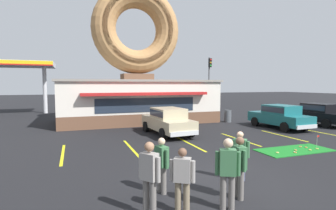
# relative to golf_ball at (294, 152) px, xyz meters

# --- Properties ---
(ground_plane) EXTENTS (160.00, 160.00, 0.00)m
(ground_plane) POSITION_rel_golf_ball_xyz_m (-4.65, -1.77, -0.05)
(ground_plane) COLOR black
(donut_shop_building) EXTENTS (12.30, 6.75, 10.96)m
(donut_shop_building) POSITION_rel_golf_ball_xyz_m (-4.16, 12.18, 3.69)
(donut_shop_building) COLOR brown
(donut_shop_building) RESTS_ON ground
(putting_mat) EXTENTS (3.49, 1.51, 0.03)m
(putting_mat) POSITION_rel_golf_ball_xyz_m (0.35, 0.32, -0.04)
(putting_mat) COLOR #197523
(putting_mat) RESTS_ON ground
(mini_donut_near_left) EXTENTS (0.13, 0.13, 0.04)m
(mini_donut_near_left) POSITION_rel_golf_ball_xyz_m (0.95, 0.02, -0.00)
(mini_donut_near_left) COLOR #E5C666
(mini_donut_near_left) RESTS_ON putting_mat
(mini_donut_near_right) EXTENTS (0.13, 0.13, 0.04)m
(mini_donut_near_right) POSITION_rel_golf_ball_xyz_m (1.45, 0.08, -0.00)
(mini_donut_near_right) COLOR #E5C666
(mini_donut_near_right) RESTS_ON putting_mat
(mini_donut_mid_left) EXTENTS (0.13, 0.13, 0.04)m
(mini_donut_mid_left) POSITION_rel_golf_ball_xyz_m (1.05, 0.65, -0.00)
(mini_donut_mid_left) COLOR #D17F47
(mini_donut_mid_left) RESTS_ON putting_mat
(mini_donut_mid_centre) EXTENTS (0.13, 0.13, 0.04)m
(mini_donut_mid_centre) POSITION_rel_golf_ball_xyz_m (-0.79, 0.14, -0.00)
(mini_donut_mid_centre) COLOR #E5C666
(mini_donut_mid_centre) RESTS_ON putting_mat
(mini_donut_mid_right) EXTENTS (0.13, 0.13, 0.04)m
(mini_donut_mid_right) POSITION_rel_golf_ball_xyz_m (1.17, 0.44, -0.00)
(mini_donut_mid_right) COLOR #D17F47
(mini_donut_mid_right) RESTS_ON putting_mat
(mini_donut_far_left) EXTENTS (0.13, 0.13, 0.04)m
(mini_donut_far_left) POSITION_rel_golf_ball_xyz_m (0.30, 0.21, -0.00)
(mini_donut_far_left) COLOR #D17F47
(mini_donut_far_left) RESTS_ON putting_mat
(mini_donut_far_centre) EXTENTS (0.13, 0.13, 0.04)m
(mini_donut_far_centre) POSITION_rel_golf_ball_xyz_m (-0.04, -0.09, -0.00)
(mini_donut_far_centre) COLOR #D17F47
(mini_donut_far_centre) RESTS_ON putting_mat
(golf_ball) EXTENTS (0.04, 0.04, 0.04)m
(golf_ball) POSITION_rel_golf_ball_xyz_m (0.00, 0.00, 0.00)
(golf_ball) COLOR white
(golf_ball) RESTS_ON putting_mat
(putting_flag_pin) EXTENTS (0.13, 0.01, 0.55)m
(putting_flag_pin) POSITION_rel_golf_ball_xyz_m (1.88, 0.44, 0.39)
(putting_flag_pin) COLOR silver
(putting_flag_pin) RESTS_ON putting_mat
(car_champagne) EXTENTS (2.23, 4.67, 1.60)m
(car_champagne) POSITION_rel_golf_ball_xyz_m (-3.77, 5.95, 0.82)
(car_champagne) COLOR #BCAD89
(car_champagne) RESTS_ON ground
(car_black) EXTENTS (2.15, 4.64, 1.60)m
(car_black) POSITION_rel_golf_ball_xyz_m (8.04, 5.68, 0.82)
(car_black) COLOR black
(car_black) RESTS_ON ground
(car_teal) EXTENTS (2.11, 4.62, 1.60)m
(car_teal) POSITION_rel_golf_ball_xyz_m (4.23, 5.43, 0.82)
(car_teal) COLOR #196066
(car_teal) RESTS_ON ground
(pedestrian_blue_sweater_man) EXTENTS (0.33, 0.58, 1.55)m
(pedestrian_blue_sweater_man) POSITION_rel_golf_ball_xyz_m (-6.83, -2.05, 0.80)
(pedestrian_blue_sweater_man) COLOR slate
(pedestrian_blue_sweater_man) RESTS_ON ground
(pedestrian_hooded_kid) EXTENTS (0.29, 0.59, 1.64)m
(pedestrian_hooded_kid) POSITION_rel_golf_ball_xyz_m (-5.03, -3.08, 0.86)
(pedestrian_hooded_kid) COLOR slate
(pedestrian_hooded_kid) RESTS_ON ground
(pedestrian_leather_jacket_man) EXTENTS (0.43, 0.47, 1.54)m
(pedestrian_leather_jacket_man) POSITION_rel_golf_ball_xyz_m (-4.23, -1.96, 0.79)
(pedestrian_leather_jacket_man) COLOR #474C66
(pedestrian_leather_jacket_man) RESTS_ON ground
(pedestrian_clipboard_woman) EXTENTS (0.42, 0.50, 1.71)m
(pedestrian_clipboard_woman) POSITION_rel_golf_ball_xyz_m (-7.49, -3.16, 0.90)
(pedestrian_clipboard_woman) COLOR slate
(pedestrian_clipboard_woman) RESTS_ON ground
(pedestrian_beanie_man) EXTENTS (0.54, 0.38, 1.73)m
(pedestrian_beanie_man) POSITION_rel_golf_ball_xyz_m (-5.67, -3.52, 0.91)
(pedestrian_beanie_man) COLOR slate
(pedestrian_beanie_man) RESTS_ON ground
(pedestrian_crossing_woman) EXTENTS (0.52, 0.41, 1.55)m
(pedestrian_crossing_woman) POSITION_rel_golf_ball_xyz_m (-6.75, -3.31, 0.80)
(pedestrian_crossing_woman) COLOR #7F7056
(pedestrian_crossing_woman) RESTS_ON ground
(trash_bin) EXTENTS (0.57, 0.57, 0.97)m
(trash_bin) POSITION_rel_golf_ball_xyz_m (2.53, 9.21, 0.45)
(trash_bin) COLOR #51565B
(trash_bin) RESTS_ON ground
(traffic_light_pole) EXTENTS (0.28, 0.47, 5.80)m
(traffic_light_pole) POSITION_rel_golf_ball_xyz_m (4.31, 15.51, 3.66)
(traffic_light_pole) COLOR #595B60
(traffic_light_pole) RESTS_ON ground
(gas_station_canopy) EXTENTS (9.00, 4.46, 5.30)m
(gas_station_canopy) POSITION_rel_golf_ball_xyz_m (-15.34, 21.42, 4.81)
(gas_station_canopy) COLOR silver
(gas_station_canopy) RESTS_ON ground
(parking_stripe_left) EXTENTS (0.12, 3.60, 0.01)m
(parking_stripe_left) POSITION_rel_golf_ball_xyz_m (-9.56, 3.23, -0.05)
(parking_stripe_left) COLOR yellow
(parking_stripe_left) RESTS_ON ground
(parking_stripe_mid_left) EXTENTS (0.12, 3.60, 0.01)m
(parking_stripe_mid_left) POSITION_rel_golf_ball_xyz_m (-6.56, 3.23, -0.05)
(parking_stripe_mid_left) COLOR yellow
(parking_stripe_mid_left) RESTS_ON ground
(parking_stripe_centre) EXTENTS (0.12, 3.60, 0.01)m
(parking_stripe_centre) POSITION_rel_golf_ball_xyz_m (-3.56, 3.23, -0.05)
(parking_stripe_centre) COLOR yellow
(parking_stripe_centre) RESTS_ON ground
(parking_stripe_mid_right) EXTENTS (0.12, 3.60, 0.01)m
(parking_stripe_mid_right) POSITION_rel_golf_ball_xyz_m (-0.56, 3.23, -0.05)
(parking_stripe_mid_right) COLOR yellow
(parking_stripe_mid_right) RESTS_ON ground
(parking_stripe_right) EXTENTS (0.12, 3.60, 0.01)m
(parking_stripe_right) POSITION_rel_golf_ball_xyz_m (2.44, 3.23, -0.05)
(parking_stripe_right) COLOR yellow
(parking_stripe_right) RESTS_ON ground
(parking_stripe_far_right) EXTENTS (0.12, 3.60, 0.01)m
(parking_stripe_far_right) POSITION_rel_golf_ball_xyz_m (5.44, 3.23, -0.05)
(parking_stripe_far_right) COLOR yellow
(parking_stripe_far_right) RESTS_ON ground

